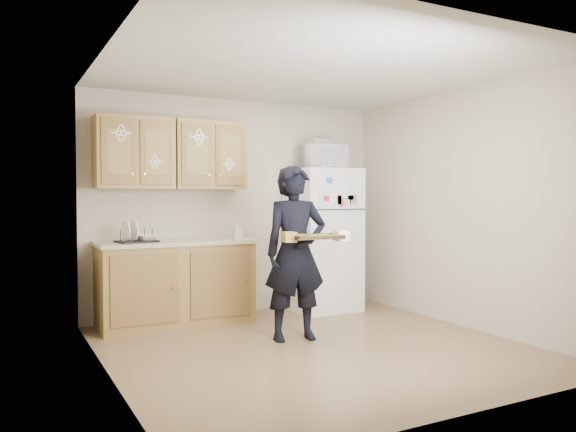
{
  "coord_description": "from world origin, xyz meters",
  "views": [
    {
      "loc": [
        -2.57,
        -4.35,
        1.37
      ],
      "look_at": [
        -0.04,
        0.45,
        1.18
      ],
      "focal_mm": 35.0,
      "sensor_mm": 36.0,
      "label": 1
    }
  ],
  "objects_px": {
    "baking_tray": "(315,237)",
    "microwave": "(324,157)",
    "dish_rack": "(137,235)",
    "person": "(295,253)",
    "refrigerator": "(323,239)"
  },
  "relations": [
    {
      "from": "baking_tray",
      "to": "microwave",
      "type": "distance_m",
      "value": 1.83
    },
    {
      "from": "microwave",
      "to": "dish_rack",
      "type": "bearing_deg",
      "value": -176.9
    },
    {
      "from": "person",
      "to": "baking_tray",
      "type": "xyz_separation_m",
      "value": [
        0.05,
        -0.3,
        0.17
      ]
    },
    {
      "from": "person",
      "to": "refrigerator",
      "type": "bearing_deg",
      "value": 57.41
    },
    {
      "from": "baking_tray",
      "to": "refrigerator",
      "type": "bearing_deg",
      "value": 65.33
    },
    {
      "from": "refrigerator",
      "to": "microwave",
      "type": "distance_m",
      "value": 0.99
    },
    {
      "from": "refrigerator",
      "to": "person",
      "type": "bearing_deg",
      "value": -131.45
    },
    {
      "from": "refrigerator",
      "to": "dish_rack",
      "type": "relative_size",
      "value": 4.46
    },
    {
      "from": "refrigerator",
      "to": "person",
      "type": "xyz_separation_m",
      "value": [
        -0.97,
        -1.1,
        -0.02
      ]
    },
    {
      "from": "dish_rack",
      "to": "baking_tray",
      "type": "bearing_deg",
      "value": -47.6
    },
    {
      "from": "microwave",
      "to": "dish_rack",
      "type": "xyz_separation_m",
      "value": [
        -2.2,
        0.07,
        -0.86
      ]
    },
    {
      "from": "refrigerator",
      "to": "person",
      "type": "distance_m",
      "value": 1.47
    },
    {
      "from": "person",
      "to": "baking_tray",
      "type": "height_order",
      "value": "person"
    },
    {
      "from": "baking_tray",
      "to": "dish_rack",
      "type": "height_order",
      "value": "dish_rack"
    },
    {
      "from": "refrigerator",
      "to": "baking_tray",
      "type": "relative_size",
      "value": 3.76
    }
  ]
}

